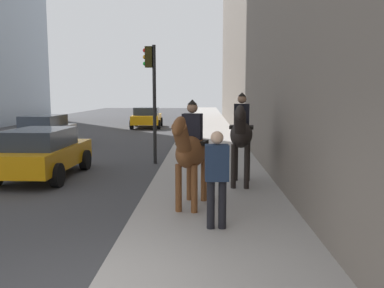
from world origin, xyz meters
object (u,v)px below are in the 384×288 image
car_near_lane (42,131)px  car_mid_lane (147,117)px  car_far_lane (43,152)px  traffic_light_near_curb (152,85)px  mounted_horse_near (191,149)px  mounted_horse_far (241,133)px  pedestrian_greeting (217,173)px

car_near_lane → car_mid_lane: 10.79m
car_far_lane → traffic_light_near_curb: size_ratio=0.96×
car_near_lane → traffic_light_near_curb: (-4.09, -5.54, 1.97)m
car_mid_lane → car_near_lane: bearing=159.6°
car_near_lane → car_far_lane: size_ratio=1.17×
car_mid_lane → car_far_lane: same height
mounted_horse_near → car_mid_lane: 20.46m
car_far_lane → mounted_horse_near: bearing=-125.9°
mounted_horse_near → mounted_horse_far: mounted_horse_far is taller
mounted_horse_far → car_mid_lane: (18.08, 4.97, -0.71)m
mounted_horse_near → traffic_light_near_curb: 6.10m
mounted_horse_near → traffic_light_near_curb: size_ratio=0.54×
traffic_light_near_curb → car_far_lane: bearing=130.4°
mounted_horse_far → car_far_lane: (1.26, 5.60, -0.69)m
pedestrian_greeting → traffic_light_near_curb: traffic_light_near_curb is taller
mounted_horse_near → car_near_lane: 12.12m
pedestrian_greeting → car_near_lane: (11.15, 7.55, -0.35)m
car_near_lane → car_far_lane: 7.06m
pedestrian_greeting → traffic_light_near_curb: 7.51m
pedestrian_greeting → car_near_lane: pedestrian_greeting is taller
mounted_horse_far → pedestrian_greeting: bearing=-4.4°
mounted_horse_near → car_near_lane: (9.83, 7.06, -0.58)m
car_near_lane → mounted_horse_near: bearing=37.3°
mounted_horse_far → car_far_lane: 5.78m
mounted_horse_near → mounted_horse_far: size_ratio=0.94×
mounted_horse_far → car_far_lane: size_ratio=0.60×
mounted_horse_near → pedestrian_greeting: bearing=32.2°
pedestrian_greeting → car_near_lane: bearing=31.1°
car_near_lane → traffic_light_near_curb: bearing=55.1°
mounted_horse_far → car_near_lane: size_ratio=0.52×
car_mid_lane → traffic_light_near_curb: size_ratio=1.01×
mounted_horse_far → car_mid_lane: size_ratio=0.57×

